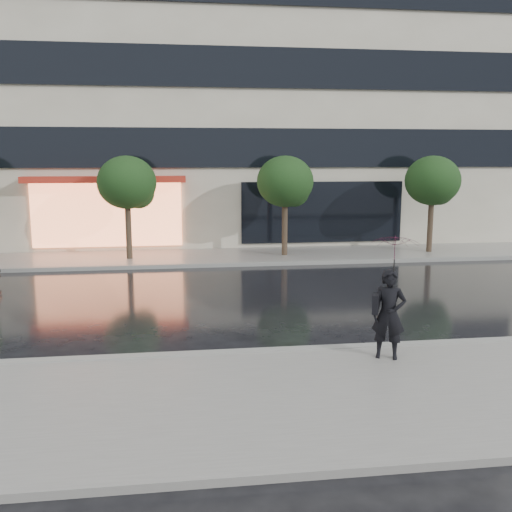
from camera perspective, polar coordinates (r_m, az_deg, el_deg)
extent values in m
plane|color=black|center=(12.52, -2.44, -8.53)|extent=(120.00, 120.00, 0.00)
cube|color=slate|center=(9.49, -0.60, -14.39)|extent=(60.00, 4.50, 0.12)
cube|color=slate|center=(22.45, -4.81, -0.09)|extent=(60.00, 3.50, 0.12)
cube|color=gray|center=(11.56, -1.98, -9.77)|extent=(60.00, 0.25, 0.14)
cube|color=gray|center=(20.73, -4.57, -0.91)|extent=(60.00, 0.25, 0.14)
cube|color=beige|center=(30.27, -5.85, 19.49)|extent=(30.00, 12.00, 18.00)
cube|color=black|center=(23.79, -5.17, 10.73)|extent=(28.00, 0.12, 1.60)
cube|color=black|center=(24.05, -5.29, 18.37)|extent=(28.00, 0.12, 1.60)
cube|color=#FF8C59|center=(24.05, -14.65, 3.99)|extent=(6.00, 0.10, 2.60)
cube|color=red|center=(23.62, -14.90, 7.41)|extent=(6.40, 0.70, 0.25)
cube|color=black|center=(24.64, 6.66, 4.39)|extent=(7.00, 0.10, 2.60)
cylinder|color=#33261C|center=(22.10, -12.61, 2.27)|extent=(0.22, 0.22, 2.20)
ellipsoid|color=#133314|center=(21.94, -12.80, 7.19)|extent=(2.20, 2.20, 1.98)
sphere|color=#133314|center=(22.13, -11.68, 6.22)|extent=(1.20, 1.20, 1.20)
cylinder|color=#33261C|center=(22.39, 2.88, 2.59)|extent=(0.22, 0.22, 2.20)
ellipsoid|color=#133314|center=(22.22, 2.93, 7.46)|extent=(2.20, 2.20, 1.98)
sphere|color=#133314|center=(22.52, 3.83, 6.46)|extent=(1.20, 1.20, 1.20)
cylinder|color=#33261C|center=(24.20, 17.01, 2.73)|extent=(0.22, 0.22, 2.20)
ellipsoid|color=#133314|center=(24.05, 17.24, 7.22)|extent=(2.20, 2.20, 1.98)
sphere|color=#133314|center=(24.42, 17.85, 6.28)|extent=(1.20, 1.20, 1.20)
imported|color=black|center=(11.24, 13.15, -5.70)|extent=(0.74, 0.62, 1.73)
imported|color=#3A0A20|center=(11.00, 13.68, -0.11)|extent=(1.20, 1.21, 0.84)
cylinder|color=black|center=(11.09, 13.57, -2.55)|extent=(0.02, 0.02, 0.87)
cube|color=black|center=(11.14, 11.87, -4.68)|extent=(0.23, 0.34, 0.37)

